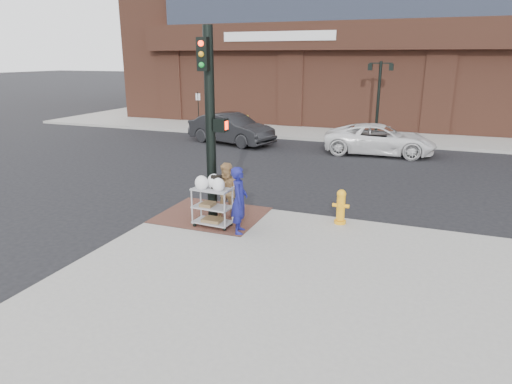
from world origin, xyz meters
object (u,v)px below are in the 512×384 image
at_px(lamp_post, 379,91).
at_px(pedestrian_tan, 228,192).
at_px(fire_hydrant, 341,206).
at_px(utility_cart, 212,203).
at_px(sedan_dark, 231,129).
at_px(traffic_signal_pole, 211,120).
at_px(woman_blue, 239,200).
at_px(minivan_white, 380,139).

distance_m(lamp_post, pedestrian_tan, 15.48).
bearing_deg(pedestrian_tan, fire_hydrant, -0.58).
bearing_deg(utility_cart, sedan_dark, 112.03).
distance_m(pedestrian_tan, sedan_dark, 12.05).
xyz_separation_m(lamp_post, utility_cart, (-2.18, -15.85, -1.85)).
relative_size(lamp_post, utility_cart, 2.91).
distance_m(traffic_signal_pole, woman_blue, 2.29).
relative_size(woman_blue, minivan_white, 0.34).
bearing_deg(lamp_post, utility_cart, -97.82).
bearing_deg(sedan_dark, lamp_post, -41.55).
bearing_deg(lamp_post, pedestrian_tan, -97.44).
bearing_deg(lamp_post, fire_hydrant, -86.54).
relative_size(woman_blue, utility_cart, 1.23).
distance_m(traffic_signal_pole, pedestrian_tan, 1.95).
distance_m(pedestrian_tan, minivan_white, 11.39).
distance_m(sedan_dark, utility_cart, 12.53).
distance_m(pedestrian_tan, utility_cart, 0.64).
bearing_deg(sedan_dark, traffic_signal_pole, -141.39).
height_order(lamp_post, minivan_white, lamp_post).
height_order(traffic_signal_pole, fire_hydrant, traffic_signal_pole).
relative_size(lamp_post, woman_blue, 2.36).
bearing_deg(woman_blue, pedestrian_tan, 24.74).
height_order(lamp_post, traffic_signal_pole, traffic_signal_pole).
distance_m(woman_blue, fire_hydrant, 2.74).
bearing_deg(minivan_white, sedan_dark, 86.13).
height_order(sedan_dark, fire_hydrant, sedan_dark).
bearing_deg(lamp_post, minivan_white, -80.95).
bearing_deg(sedan_dark, utility_cart, -141.18).
relative_size(traffic_signal_pole, minivan_white, 1.00).
relative_size(minivan_white, fire_hydrant, 5.38).
bearing_deg(traffic_signal_pole, minivan_white, 74.10).
xyz_separation_m(traffic_signal_pole, minivan_white, (3.14, 11.04, -2.13)).
bearing_deg(utility_cart, minivan_white, 76.29).
height_order(lamp_post, pedestrian_tan, lamp_post).
height_order(pedestrian_tan, utility_cart, pedestrian_tan).
relative_size(traffic_signal_pole, woman_blue, 2.95).
relative_size(lamp_post, fire_hydrant, 4.29).
height_order(lamp_post, fire_hydrant, lamp_post).
height_order(woman_blue, minivan_white, woman_blue).
distance_m(woman_blue, sedan_dark, 13.00).
bearing_deg(traffic_signal_pole, utility_cart, -64.39).
bearing_deg(fire_hydrant, sedan_dark, 127.21).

